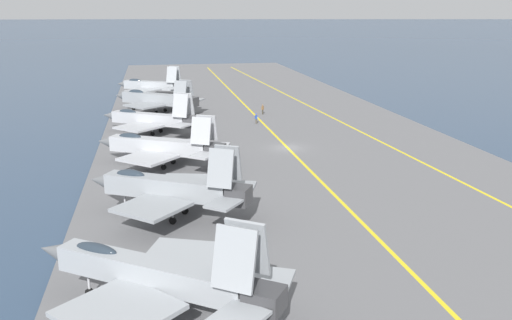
{
  "coord_description": "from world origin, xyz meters",
  "views": [
    {
      "loc": [
        -66.88,
        16.92,
        17.97
      ],
      "look_at": [
        -13.87,
        6.85,
        2.9
      ],
      "focal_mm": 38.0,
      "sensor_mm": 36.0,
      "label": 1
    }
  ],
  "objects_px": {
    "parked_jet_fifth": "(152,119)",
    "parked_jet_fourth": "(161,146)",
    "crew_blue_vest": "(256,118)",
    "crew_brown_vest": "(263,109)",
    "parked_jet_sixth": "(156,99)",
    "parked_jet_third": "(170,188)",
    "parked_jet_seventh": "(152,85)",
    "parked_jet_second": "(156,274)"
  },
  "relations": [
    {
      "from": "parked_jet_sixth",
      "to": "crew_blue_vest",
      "type": "distance_m",
      "value": 20.24
    },
    {
      "from": "parked_jet_second",
      "to": "parked_jet_fifth",
      "type": "xyz_separation_m",
      "value": [
        49.49,
        0.07,
        -0.48
      ]
    },
    {
      "from": "crew_blue_vest",
      "to": "parked_jet_seventh",
      "type": "bearing_deg",
      "value": 28.65
    },
    {
      "from": "crew_blue_vest",
      "to": "crew_brown_vest",
      "type": "xyz_separation_m",
      "value": [
        7.67,
        -2.6,
        0.02
      ]
    },
    {
      "from": "parked_jet_fourth",
      "to": "parked_jet_seventh",
      "type": "xyz_separation_m",
      "value": [
        51.0,
        0.87,
        0.2
      ]
    },
    {
      "from": "parked_jet_third",
      "to": "parked_jet_sixth",
      "type": "distance_m",
      "value": 51.06
    },
    {
      "from": "parked_jet_fourth",
      "to": "parked_jet_fifth",
      "type": "height_order",
      "value": "parked_jet_fifth"
    },
    {
      "from": "parked_jet_second",
      "to": "parked_jet_seventh",
      "type": "height_order",
      "value": "parked_jet_second"
    },
    {
      "from": "parked_jet_fourth",
      "to": "parked_jet_fifth",
      "type": "relative_size",
      "value": 1.02
    },
    {
      "from": "parked_jet_seventh",
      "to": "crew_blue_vest",
      "type": "relative_size",
      "value": 8.79
    },
    {
      "from": "parked_jet_second",
      "to": "crew_brown_vest",
      "type": "relative_size",
      "value": 9.14
    },
    {
      "from": "parked_jet_third",
      "to": "parked_jet_seventh",
      "type": "xyz_separation_m",
      "value": [
        67.48,
        1.27,
        -0.18
      ]
    },
    {
      "from": "parked_jet_second",
      "to": "parked_jet_sixth",
      "type": "height_order",
      "value": "parked_jet_second"
    },
    {
      "from": "parked_jet_second",
      "to": "parked_jet_fourth",
      "type": "distance_m",
      "value": 32.08
    },
    {
      "from": "parked_jet_seventh",
      "to": "crew_blue_vest",
      "type": "xyz_separation_m",
      "value": [
        -29.41,
        -16.06,
        -1.66
      ]
    },
    {
      "from": "parked_jet_second",
      "to": "parked_jet_fifth",
      "type": "distance_m",
      "value": 49.49
    },
    {
      "from": "parked_jet_fifth",
      "to": "parked_jet_seventh",
      "type": "height_order",
      "value": "parked_jet_seventh"
    },
    {
      "from": "parked_jet_sixth",
      "to": "crew_blue_vest",
      "type": "relative_size",
      "value": 9.53
    },
    {
      "from": "parked_jet_third",
      "to": "parked_jet_fifth",
      "type": "bearing_deg",
      "value": 2.4
    },
    {
      "from": "parked_jet_seventh",
      "to": "crew_blue_vest",
      "type": "distance_m",
      "value": 33.55
    },
    {
      "from": "parked_jet_third",
      "to": "parked_jet_fifth",
      "type": "xyz_separation_m",
      "value": [
        33.91,
        1.42,
        -0.56
      ]
    },
    {
      "from": "parked_jet_second",
      "to": "crew_blue_vest",
      "type": "relative_size",
      "value": 9.34
    },
    {
      "from": "parked_jet_sixth",
      "to": "parked_jet_seventh",
      "type": "distance_m",
      "value": 16.44
    },
    {
      "from": "parked_jet_third",
      "to": "parked_jet_sixth",
      "type": "bearing_deg",
      "value": 0.74
    },
    {
      "from": "parked_jet_fifth",
      "to": "parked_jet_fourth",
      "type": "bearing_deg",
      "value": -176.64
    },
    {
      "from": "parked_jet_second",
      "to": "parked_jet_third",
      "type": "distance_m",
      "value": 15.64
    },
    {
      "from": "parked_jet_third",
      "to": "crew_brown_vest",
      "type": "xyz_separation_m",
      "value": [
        45.74,
        -17.4,
        -1.82
      ]
    },
    {
      "from": "crew_blue_vest",
      "to": "crew_brown_vest",
      "type": "height_order",
      "value": "crew_brown_vest"
    },
    {
      "from": "parked_jet_fifth",
      "to": "crew_brown_vest",
      "type": "relative_size",
      "value": 8.89
    },
    {
      "from": "parked_jet_third",
      "to": "crew_brown_vest",
      "type": "relative_size",
      "value": 8.65
    },
    {
      "from": "parked_jet_fourth",
      "to": "crew_blue_vest",
      "type": "relative_size",
      "value": 9.31
    },
    {
      "from": "parked_jet_third",
      "to": "parked_jet_sixth",
      "type": "height_order",
      "value": "parked_jet_third"
    },
    {
      "from": "crew_blue_vest",
      "to": "parked_jet_second",
      "type": "bearing_deg",
      "value": 163.25
    },
    {
      "from": "parked_jet_fifth",
      "to": "parked_jet_seventh",
      "type": "xyz_separation_m",
      "value": [
        33.57,
        -0.16,
        0.39
      ]
    },
    {
      "from": "parked_jet_sixth",
      "to": "crew_blue_vest",
      "type": "bearing_deg",
      "value": -130.02
    },
    {
      "from": "parked_jet_sixth",
      "to": "crew_brown_vest",
      "type": "xyz_separation_m",
      "value": [
        -5.31,
        -18.06,
        -1.45
      ]
    },
    {
      "from": "parked_jet_fifth",
      "to": "parked_jet_seventh",
      "type": "distance_m",
      "value": 33.57
    },
    {
      "from": "parked_jet_second",
      "to": "parked_jet_fourth",
      "type": "bearing_deg",
      "value": -1.7
    },
    {
      "from": "parked_jet_sixth",
      "to": "parked_jet_seventh",
      "type": "xyz_separation_m",
      "value": [
        16.43,
        0.61,
        0.2
      ]
    },
    {
      "from": "parked_jet_second",
      "to": "parked_jet_fifth",
      "type": "height_order",
      "value": "parked_jet_second"
    },
    {
      "from": "parked_jet_second",
      "to": "parked_jet_seventh",
      "type": "distance_m",
      "value": 83.06
    },
    {
      "from": "parked_jet_second",
      "to": "crew_blue_vest",
      "type": "xyz_separation_m",
      "value": [
        53.66,
        -16.15,
        -1.75
      ]
    }
  ]
}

